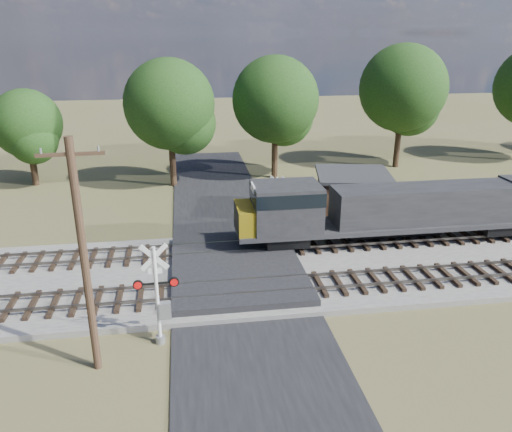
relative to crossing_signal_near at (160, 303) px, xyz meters
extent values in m
plane|color=brown|center=(3.85, 5.44, -1.92)|extent=(160.00, 160.00, 0.00)
cube|color=gray|center=(13.85, 5.94, -1.77)|extent=(140.00, 10.00, 0.30)
cube|color=black|center=(3.85, 5.44, -1.88)|extent=(7.00, 60.00, 0.08)
cube|color=#262628|center=(3.85, 5.94, -1.60)|extent=(7.00, 9.00, 0.62)
cube|color=black|center=(5.85, 3.44, -1.53)|extent=(44.00, 2.60, 0.18)
cube|color=#5B554E|center=(13.85, 2.72, -1.36)|extent=(140.00, 0.08, 0.15)
cube|color=#5B554E|center=(13.85, 4.15, -1.36)|extent=(140.00, 0.08, 0.15)
cube|color=black|center=(5.85, 8.44, -1.53)|extent=(44.00, 2.60, 0.18)
cube|color=#5B554E|center=(13.85, 7.72, -1.36)|extent=(140.00, 0.08, 0.15)
cube|color=#5B554E|center=(13.85, 9.15, -1.36)|extent=(140.00, 0.08, 0.15)
cylinder|color=silver|center=(-0.09, 0.00, 0.32)|extent=(0.16, 0.16, 4.48)
cylinder|color=gray|center=(-0.09, 0.00, -1.75)|extent=(0.40, 0.40, 0.34)
cube|color=silver|center=(-0.09, 0.00, 2.11)|extent=(1.17, 0.08, 1.17)
cube|color=silver|center=(-0.09, 0.00, 2.11)|extent=(1.17, 0.08, 1.17)
cube|color=silver|center=(-0.09, 0.00, 1.49)|extent=(0.56, 0.05, 0.25)
cube|color=black|center=(-0.09, 0.00, 0.93)|extent=(1.79, 0.12, 0.07)
cylinder|color=red|center=(-0.82, -0.03, 0.93)|extent=(0.41, 0.12, 0.40)
cylinder|color=red|center=(0.63, 0.02, 0.93)|extent=(0.41, 0.12, 0.40)
cube|color=gray|center=(0.18, 0.01, -0.35)|extent=(0.51, 0.35, 0.73)
cylinder|color=silver|center=(7.23, 12.12, -0.09)|extent=(0.13, 0.13, 3.67)
cylinder|color=gray|center=(7.23, 12.12, -1.78)|extent=(0.33, 0.33, 0.28)
cube|color=silver|center=(7.23, 12.12, 1.38)|extent=(0.95, 0.22, 0.96)
cube|color=silver|center=(7.23, 12.12, 1.38)|extent=(0.95, 0.22, 0.96)
cube|color=silver|center=(7.23, 12.12, 0.88)|extent=(0.46, 0.11, 0.20)
cube|color=black|center=(7.23, 12.12, 0.42)|extent=(1.45, 0.33, 0.06)
cylinder|color=red|center=(7.82, 12.00, 0.42)|extent=(0.34, 0.15, 0.33)
cylinder|color=red|center=(6.65, 12.23, 0.42)|extent=(0.34, 0.15, 0.33)
cube|color=gray|center=(7.01, 12.16, -0.64)|extent=(0.46, 0.35, 0.60)
cylinder|color=#352618|center=(-2.49, -1.33, 2.70)|extent=(0.31, 0.31, 9.23)
cube|color=#352618|center=(-2.49, -1.33, 6.70)|extent=(2.26, 0.25, 0.12)
cube|color=#482A1E|center=(12.83, 13.34, -0.33)|extent=(5.33, 5.33, 3.17)
cube|color=#2B2B2D|center=(12.83, 13.34, 1.37)|extent=(5.86, 5.86, 0.23)
cylinder|color=black|center=(-11.55, 25.57, 0.14)|extent=(0.56, 0.56, 4.11)
sphere|color=black|center=(-11.55, 25.57, 3.42)|extent=(5.75, 5.75, 5.75)
cylinder|color=black|center=(0.34, 23.65, 0.75)|extent=(0.56, 0.56, 5.35)
sphere|color=black|center=(0.34, 23.65, 5.03)|extent=(7.48, 7.48, 7.48)
cylinder|color=black|center=(9.44, 24.86, 0.78)|extent=(0.56, 0.56, 5.39)
sphere|color=black|center=(9.44, 24.86, 5.09)|extent=(7.55, 7.55, 7.55)
cylinder|color=black|center=(22.03, 26.96, 1.00)|extent=(0.56, 0.56, 5.84)
sphere|color=black|center=(22.03, 26.96, 5.67)|extent=(8.18, 8.18, 8.18)
camera|label=1|loc=(1.27, -18.55, 10.53)|focal=35.00mm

